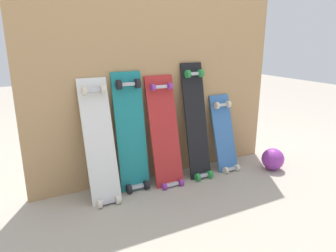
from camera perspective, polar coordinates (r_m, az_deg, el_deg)
The scene contains 8 objects.
ground_plane at distance 2.57m, azimuth -0.73°, elevation -9.30°, with size 12.00×12.00×0.00m, color #A89E8E.
plywood_wall_panel at distance 2.39m, azimuth -1.56°, elevation 10.05°, with size 2.05×0.04×1.70m, color tan.
skateboard_white at distance 2.16m, azimuth -12.49°, elevation -3.66°, with size 0.20×0.32×0.91m.
skateboard_teal at distance 2.27m, azimuth -6.79°, elevation -1.88°, with size 0.22×0.23×0.93m.
skateboard_red at distance 2.35m, azimuth -0.56°, elevation -1.85°, with size 0.23×0.28×0.90m.
skateboard_black at distance 2.48m, azimuth 5.34°, elevation 0.13°, with size 0.19×0.28×0.98m.
skateboard_blue at distance 2.68m, azimuth 10.44°, elevation -2.03°, with size 0.19×0.27×0.70m.
rubber_ball at distance 2.81m, azimuth 18.88°, elevation -5.82°, with size 0.19×0.19×0.19m, color purple.
Camera 1 is at (-1.03, -2.07, 1.10)m, focal length 32.84 mm.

